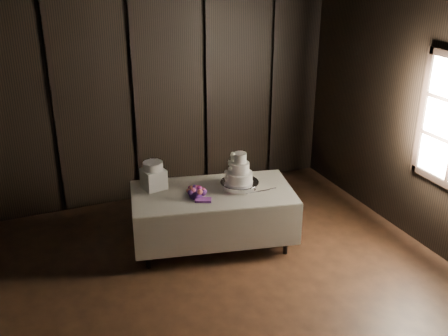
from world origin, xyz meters
TOP-DOWN VIEW (x-y plane):
  - room at (0.00, 0.00)m, footprint 6.08×7.08m
  - display_table at (0.50, 1.77)m, footprint 2.16×1.43m
  - cake_stand at (0.84, 1.73)m, footprint 0.54×0.54m
  - wedding_cake at (0.81, 1.71)m, footprint 0.37×0.32m
  - bouquet at (0.25, 1.69)m, footprint 0.45×0.50m
  - box_pedestal at (-0.14, 2.15)m, footprint 0.31×0.31m
  - small_cake at (-0.14, 2.15)m, footprint 0.25×0.25m
  - cake_knife at (1.03, 1.54)m, footprint 0.37×0.04m

SIDE VIEW (x-z plane):
  - display_table at x=0.50m, z-range 0.04..0.80m
  - cake_knife at x=1.03m, z-range 0.76..0.77m
  - cake_stand at x=0.84m, z-range 0.76..0.85m
  - bouquet at x=0.25m, z-range 0.73..0.93m
  - box_pedestal at x=-0.14m, z-range 0.76..1.01m
  - wedding_cake at x=0.81m, z-range 0.81..1.19m
  - small_cake at x=-0.14m, z-range 1.01..1.11m
  - room at x=0.00m, z-range -0.04..3.04m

